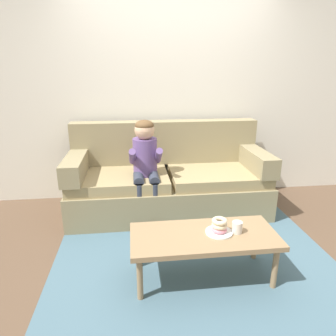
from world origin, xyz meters
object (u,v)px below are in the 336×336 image
Objects in this scene: donut at (219,229)px; toy_controller at (245,239)px; mug at (237,227)px; couch at (168,181)px; coffee_table at (204,239)px; person_child at (146,161)px.

donut is 0.74m from toy_controller.
toy_controller is (0.27, 0.48, -0.41)m from mug.
mug is at bearing -2.88° from donut.
donut is 0.53× the size of toy_controller.
toy_controller is (0.41, 0.47, -0.40)m from donut.
coffee_table is at bearing -84.43° from couch.
coffee_table is at bearing -178.40° from donut.
person_child is at bearing -141.04° from couch.
person_child is at bearing 110.05° from coffee_table.
couch is at bearing 95.57° from coffee_table.
donut is (0.24, -1.28, 0.07)m from couch.
couch is 18.53× the size of donut.
mug is (0.26, -0.00, 0.09)m from coffee_table.
coffee_table is at bearing 179.16° from mug.
mug is at bearing -58.87° from person_child.
person_child reaches higher than toy_controller.
person_child is at bearing 115.46° from donut.
mug is at bearing -147.03° from toy_controller.
couch is 0.46m from person_child.
person_child reaches higher than donut.
person_child is 12.24× the size of mug.
couch is 2.02× the size of person_child.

